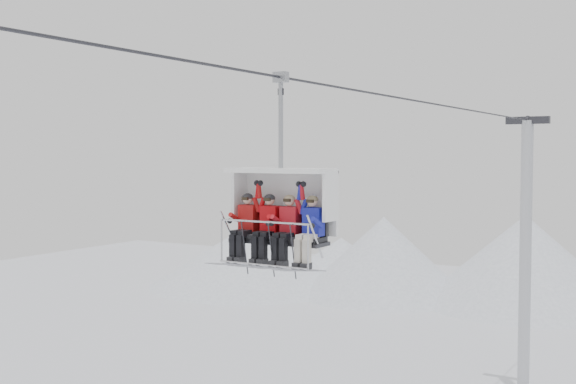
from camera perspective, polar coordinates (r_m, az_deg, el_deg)
The scene contains 8 objects.
ridgeline at distance 56.73m, azimuth 21.14°, elevation -6.18°, with size 72.00×21.00×7.00m.
lift_tower_right at distance 36.54m, azimuth 18.22°, elevation -6.47°, with size 2.00×1.80×13.48m.
haul_cable at distance 15.46m, azimuth -0.00°, elevation 8.96°, with size 0.06×0.06×50.00m, color #2D2D32.
chairlift_carrier at distance 15.26m, azimuth -0.34°, elevation -0.89°, with size 2.29×1.17×3.98m.
skier_far_left at distance 15.47m, azimuth -3.38°, elevation -2.57°, with size 0.39×1.69×1.57m.
skier_center_left at distance 15.16m, azimuth -1.63°, elevation -2.68°, with size 0.39×1.69×1.57m.
skier_center_right at distance 14.90m, azimuth -0.04°, elevation -2.78°, with size 0.39×1.69×1.57m.
skier_far_right at distance 14.63m, azimuth 1.78°, elevation -2.89°, with size 0.39×1.69×1.57m.
Camera 1 is at (7.93, -13.17, 11.69)m, focal length 45.00 mm.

